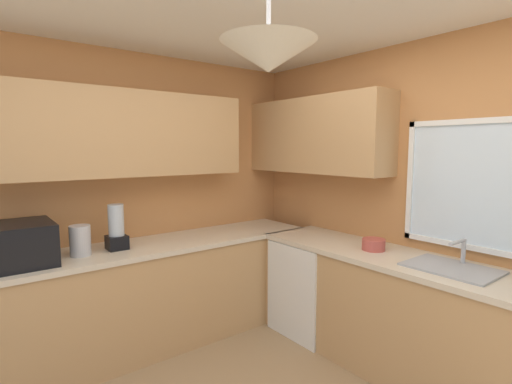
% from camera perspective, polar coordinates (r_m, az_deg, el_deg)
% --- Properties ---
extents(room_shell, '(4.07, 3.56, 2.57)m').
position_cam_1_polar(room_shell, '(2.75, -0.83, 9.10)').
color(room_shell, '#C6844C').
rests_on(room_shell, ground_plane).
extents(counter_run_left, '(0.65, 3.17, 0.88)m').
position_cam_1_polar(counter_run_left, '(3.46, -16.73, -14.73)').
color(counter_run_left, tan).
rests_on(counter_run_left, ground_plane).
extents(counter_run_back, '(3.16, 0.65, 0.88)m').
position_cam_1_polar(counter_run_back, '(3.05, 26.59, -18.14)').
color(counter_run_back, tan).
rests_on(counter_run_back, ground_plane).
extents(dishwasher, '(0.60, 0.60, 0.84)m').
position_cam_1_polar(dishwasher, '(3.68, 8.55, -13.64)').
color(dishwasher, white).
rests_on(dishwasher, ground_plane).
extents(microwave, '(0.48, 0.36, 0.29)m').
position_cam_1_polar(microwave, '(3.12, -31.21, -6.54)').
color(microwave, black).
rests_on(microwave, counter_run_left).
extents(kettle, '(0.15, 0.15, 0.23)m').
position_cam_1_polar(kettle, '(3.16, -24.70, -6.59)').
color(kettle, '#B7B7BC').
rests_on(kettle, counter_run_left).
extents(sink_assembly, '(0.55, 0.40, 0.19)m').
position_cam_1_polar(sink_assembly, '(2.90, 27.15, -9.94)').
color(sink_assembly, '#9EA0A5').
rests_on(sink_assembly, counter_run_back).
extents(bowl, '(0.18, 0.18, 0.09)m').
position_cam_1_polar(bowl, '(3.18, 17.10, -7.47)').
color(bowl, '#B74C42').
rests_on(bowl, counter_run_back).
extents(blender_appliance, '(0.15, 0.15, 0.36)m').
position_cam_1_polar(blender_appliance, '(3.24, -20.06, -5.22)').
color(blender_appliance, black).
rests_on(blender_appliance, counter_run_left).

